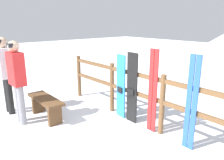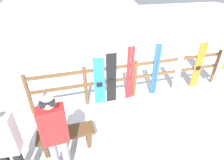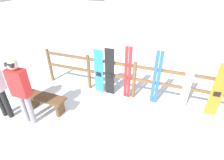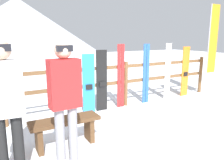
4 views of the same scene
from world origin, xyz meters
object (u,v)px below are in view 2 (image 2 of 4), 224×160
at_px(person_red, 55,132).
at_px(ski_pair_red, 130,74).
at_px(snowboard_blue, 99,82).
at_px(snowboard_black_stripe, 111,79).
at_px(ski_pair_blue, 156,71).
at_px(bench, 67,136).
at_px(snowboard_orange, 198,66).
at_px(ski_pair_white, 179,67).
at_px(person_white, 4,143).

xyz_separation_m(person_red, ski_pair_red, (2.01, 1.82, -0.21)).
height_order(snowboard_blue, snowboard_black_stripe, snowboard_black_stripe).
relative_size(snowboard_blue, snowboard_black_stripe, 0.94).
bearing_deg(ski_pair_blue, snowboard_blue, -179.88).
bearing_deg(ski_pair_red, person_red, -137.81).
bearing_deg(bench, snowboard_orange, 17.54).
xyz_separation_m(ski_pair_red, snowboard_orange, (2.30, -0.00, -0.06)).
xyz_separation_m(person_red, ski_pair_white, (3.59, 1.82, -0.21)).
distance_m(snowboard_blue, snowboard_black_stripe, 0.34).
xyz_separation_m(snowboard_black_stripe, ski_pair_blue, (1.34, 0.00, 0.06)).
xyz_separation_m(person_white, snowboard_black_stripe, (2.19, 1.84, -0.29)).
distance_m(person_white, snowboard_black_stripe, 2.87).
xyz_separation_m(snowboard_blue, ski_pair_blue, (1.68, 0.00, 0.10)).
height_order(snowboard_blue, ski_pair_white, ski_pair_white).
height_order(person_red, snowboard_orange, person_red).
height_order(bench, ski_pair_red, ski_pair_red).
relative_size(bench, ski_pair_red, 0.70).
bearing_deg(snowboard_black_stripe, ski_pair_red, 0.36).
bearing_deg(ski_pair_blue, ski_pair_red, 180.00).
xyz_separation_m(snowboard_blue, snowboard_black_stripe, (0.34, 0.00, 0.04)).
bearing_deg(ski_pair_white, person_red, -153.12).
distance_m(snowboard_blue, snowboard_orange, 3.18).
bearing_deg(ski_pair_blue, snowboard_black_stripe, -179.85).
height_order(snowboard_blue, ski_pair_red, ski_pair_red).
height_order(snowboard_black_stripe, ski_pair_white, ski_pair_white).
height_order(bench, ski_pair_white, ski_pair_white).
xyz_separation_m(ski_pair_blue, ski_pair_white, (0.78, 0.00, 0.00)).
distance_m(snowboard_black_stripe, ski_pair_red, 0.55).
bearing_deg(ski_pair_blue, bench, -153.71).
distance_m(bench, snowboard_orange, 4.40).
distance_m(snowboard_black_stripe, snowboard_orange, 2.84).
bearing_deg(ski_pair_white, snowboard_black_stripe, -179.91).
relative_size(snowboard_black_stripe, ski_pair_white, 0.92).
bearing_deg(snowboard_blue, ski_pair_red, 0.23).
height_order(bench, ski_pair_blue, ski_pair_blue).
bearing_deg(snowboard_black_stripe, person_red, -128.89).
bearing_deg(ski_pair_blue, person_white, -152.50).
relative_size(person_red, ski_pair_white, 1.07).
bearing_deg(person_red, person_white, -178.43).
bearing_deg(ski_pair_white, person_white, -156.92).
bearing_deg(ski_pair_blue, snowboard_orange, -0.13).
xyz_separation_m(bench, person_white, (-0.86, -0.52, 0.69)).
xyz_separation_m(person_white, snowboard_blue, (1.85, 1.84, -0.33)).
xyz_separation_m(snowboard_black_stripe, snowboard_orange, (2.84, 0.00, 0.01)).
height_order(bench, snowboard_black_stripe, snowboard_black_stripe).
bearing_deg(person_white, bench, 31.11).
bearing_deg(person_red, ski_pair_red, 42.19).
relative_size(snowboard_blue, ski_pair_red, 0.87).
xyz_separation_m(ski_pair_blue, snowboard_orange, (1.50, -0.00, -0.05)).
xyz_separation_m(person_white, person_red, (0.73, 0.02, -0.02)).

